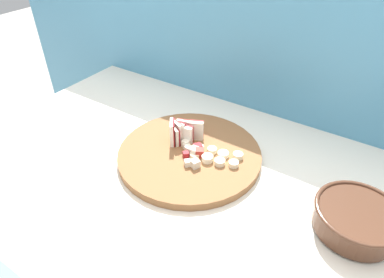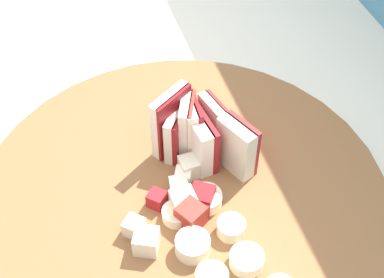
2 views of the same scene
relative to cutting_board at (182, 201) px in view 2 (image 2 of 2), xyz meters
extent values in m
cylinder|color=brown|center=(0.00, 0.00, 0.00)|extent=(0.38, 0.38, 0.02)
cube|color=maroon|center=(-0.06, 0.01, 0.04)|extent=(0.03, 0.04, 0.07)
cube|color=white|center=(-0.06, 0.01, 0.04)|extent=(0.03, 0.04, 0.07)
cube|color=maroon|center=(-0.05, 0.01, 0.04)|extent=(0.04, 0.03, 0.05)
cube|color=beige|center=(-0.05, 0.01, 0.04)|extent=(0.04, 0.03, 0.05)
cube|color=#B22D23|center=(-0.05, 0.02, 0.04)|extent=(0.04, 0.02, 0.06)
cube|color=#EFE5CC|center=(-0.05, 0.02, 0.04)|extent=(0.04, 0.02, 0.06)
cube|color=maroon|center=(-0.05, 0.03, 0.04)|extent=(0.04, 0.01, 0.06)
cube|color=beige|center=(-0.05, 0.02, 0.04)|extent=(0.04, 0.01, 0.06)
cube|color=maroon|center=(-0.03, 0.03, 0.04)|extent=(0.04, 0.01, 0.05)
cube|color=white|center=(-0.03, 0.03, 0.04)|extent=(0.05, 0.02, 0.05)
cube|color=#A32323|center=(-0.02, 0.06, 0.04)|extent=(0.04, 0.02, 0.06)
cube|color=beige|center=(-0.01, 0.06, 0.04)|extent=(0.04, 0.03, 0.06)
cube|color=#A32323|center=(-0.05, 0.05, 0.04)|extent=(0.04, 0.02, 0.05)
cube|color=beige|center=(-0.05, 0.05, 0.04)|extent=(0.05, 0.02, 0.05)
cube|color=#EFE5CC|center=(0.03, -0.05, 0.02)|extent=(0.02, 0.02, 0.02)
cube|color=maroon|center=(0.02, 0.01, 0.02)|extent=(0.02, 0.02, 0.02)
cube|color=#B22D23|center=(0.03, 0.00, 0.02)|extent=(0.03, 0.03, 0.02)
cube|color=maroon|center=(0.02, 0.01, 0.02)|extent=(0.03, 0.03, 0.02)
cube|color=#EFE5CC|center=(0.00, 0.00, 0.02)|extent=(0.02, 0.02, 0.02)
cube|color=#EFE5CC|center=(0.02, 0.00, 0.02)|extent=(0.02, 0.02, 0.02)
cube|color=#EFE5CC|center=(0.05, -0.04, 0.02)|extent=(0.03, 0.03, 0.02)
cube|color=#EFE5CC|center=(-0.01, 0.01, 0.02)|extent=(0.02, 0.02, 0.01)
cube|color=#EFE5CC|center=(-0.02, 0.01, 0.02)|extent=(0.02, 0.02, 0.02)
cube|color=maroon|center=(0.00, -0.02, 0.02)|extent=(0.02, 0.02, 0.01)
cylinder|color=beige|center=(0.02, -0.01, 0.02)|extent=(0.03, 0.03, 0.01)
cylinder|color=white|center=(0.06, -0.01, 0.02)|extent=(0.03, 0.03, 0.02)
cylinder|color=#F4EAC6|center=(0.02, 0.02, 0.02)|extent=(0.03, 0.03, 0.01)
cylinder|color=beige|center=(0.05, 0.03, 0.02)|extent=(0.02, 0.02, 0.01)
cylinder|color=white|center=(0.08, 0.03, 0.02)|extent=(0.03, 0.03, 0.01)
camera|label=1|loc=(0.38, -0.57, 0.56)|focal=31.13mm
camera|label=2|loc=(0.30, -0.08, 0.42)|focal=52.74mm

